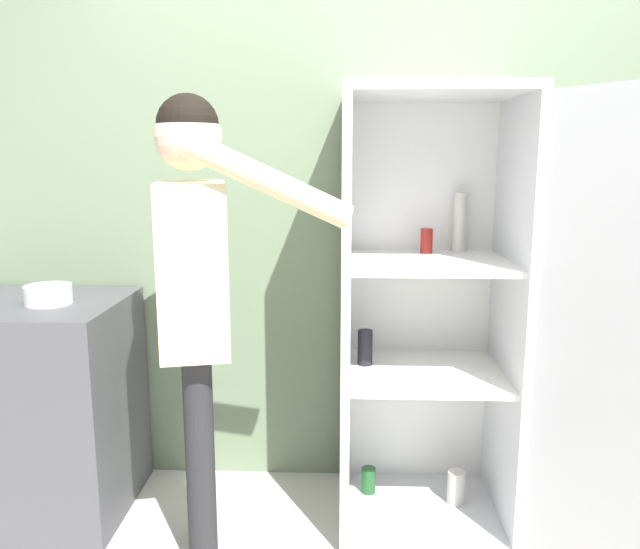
# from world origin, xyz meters

# --- Properties ---
(wall_back) EXTENTS (7.00, 0.06, 2.55)m
(wall_back) POSITION_xyz_m (0.00, 0.98, 1.27)
(wall_back) COLOR gray
(wall_back) RESTS_ON ground_plane
(refrigerator) EXTENTS (1.13, 1.18, 1.77)m
(refrigerator) POSITION_xyz_m (0.35, 0.54, 0.88)
(refrigerator) COLOR silver
(refrigerator) RESTS_ON ground_plane
(person) EXTENTS (0.73, 0.54, 1.73)m
(person) POSITION_xyz_m (-0.66, 0.30, 1.11)
(person) COLOR #262628
(person) RESTS_ON ground_plane
(counter) EXTENTS (0.79, 0.64, 0.93)m
(counter) POSITION_xyz_m (-1.46, 0.61, 0.46)
(counter) COLOR #4C4C51
(counter) RESTS_ON ground_plane
(bowl) EXTENTS (0.19, 0.19, 0.08)m
(bowl) POSITION_xyz_m (-1.34, 0.58, 0.96)
(bowl) COLOR white
(bowl) RESTS_ON counter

